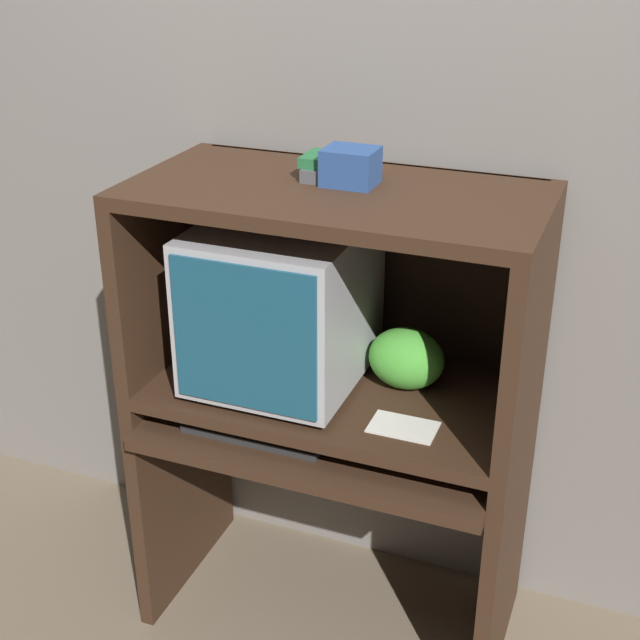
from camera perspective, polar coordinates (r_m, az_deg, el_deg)
The scene contains 11 objects.
wall_back at distance 2.45m, azimuth 3.78°, elevation 10.16°, with size 6.00×0.06×2.60m.
desk_base at distance 2.53m, azimuth 0.57°, elevation -11.50°, with size 1.02×0.57×0.68m.
desk_monitor_shelf at distance 2.38m, azimuth 0.96°, elevation -4.69°, with size 1.02×0.53×0.09m.
hutch_upper at distance 2.24m, azimuth 1.33°, elevation 4.39°, with size 1.02×0.53×0.54m.
crt_monitor at distance 2.30m, azimuth -2.46°, elevation 1.07°, with size 0.41×0.46×0.43m.
keyboard at distance 2.35m, azimuth -3.87°, elevation -6.82°, with size 0.38×0.16×0.03m.
mouse at distance 2.26m, azimuth 1.72°, elevation -8.27°, with size 0.06×0.04×0.03m.
snack_bag at distance 2.34m, azimuth 5.55°, elevation -2.47°, with size 0.20×0.15×0.17m.
book_stack at distance 2.21m, azimuth 1.25°, elevation 9.66°, with size 0.18×0.12×0.06m.
paper_card at distance 2.20m, azimuth 5.35°, elevation -6.84°, with size 0.16×0.11×0.00m.
storage_box at distance 2.17m, azimuth 1.97°, elevation 9.79°, with size 0.13×0.11×0.09m.
Camera 1 is at (0.72, -1.66, 1.95)m, focal length 50.00 mm.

